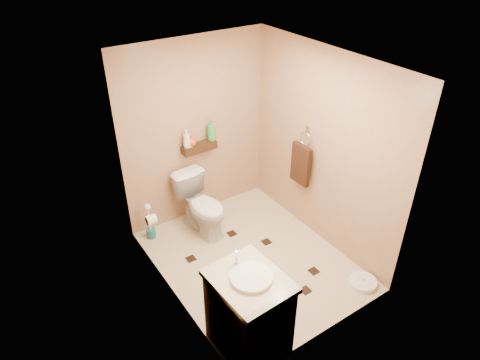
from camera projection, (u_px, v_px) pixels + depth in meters
ground at (251, 260)px, 5.16m from camera, size 2.50×2.50×0.00m
wall_back at (195, 132)px, 5.39m from camera, size 2.00×0.04×2.40m
wall_front at (337, 239)px, 3.64m from camera, size 2.00×0.04×2.40m
wall_left at (166, 206)px, 4.04m from camera, size 0.04×2.50×2.40m
wall_right at (322, 150)px, 4.99m from camera, size 0.04×2.50×2.40m
ceiling at (255, 63)px, 3.87m from camera, size 2.00×2.50×0.02m
wall_shelf at (199, 147)px, 5.43m from camera, size 0.46×0.14×0.10m
floor_accents at (256, 262)px, 5.12m from camera, size 1.21×1.39×0.01m
toilet at (202, 205)px, 5.45m from camera, size 0.52×0.80×0.77m
vanity at (249, 312)px, 3.92m from camera, size 0.62×0.74×1.01m
bathroom_scale at (363, 282)px, 4.81m from camera, size 0.40×0.40×0.06m
toilet_brush at (150, 226)px, 5.42m from camera, size 0.12×0.12×0.52m
towel_ring at (301, 162)px, 5.26m from camera, size 0.12×0.30×0.76m
toilet_paper at (151, 220)px, 4.85m from camera, size 0.12×0.11×0.12m
bottle_a at (187, 139)px, 5.26m from camera, size 0.13×0.13×0.24m
bottle_b at (189, 141)px, 5.30m from camera, size 0.07×0.07×0.16m
bottle_c at (192, 141)px, 5.32m from camera, size 0.12×0.12×0.15m
bottle_d at (211, 130)px, 5.42m from camera, size 0.13×0.13×0.29m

